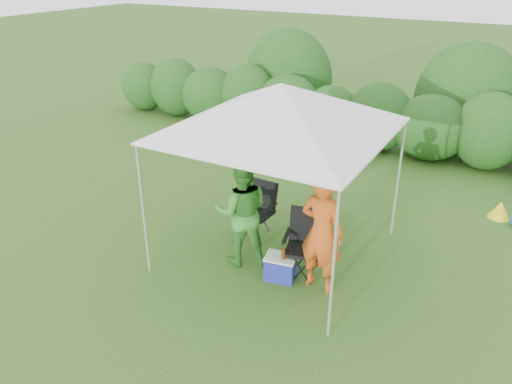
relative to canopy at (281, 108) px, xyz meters
The scene contains 10 objects.
ground 2.51m from the canopy, 90.00° to the right, with size 70.00×70.00×0.00m, color #38631F.
hedge 5.74m from the canopy, 88.74° to the left, with size 16.70×1.53×1.80m.
canopy is the anchor object (origin of this frame).
chair_right 2.01m from the canopy, 26.43° to the right, with size 0.74×0.70×1.03m.
chair_left 2.04m from the canopy, 146.03° to the left, with size 0.62×0.57×0.96m.
man 1.92m from the canopy, 30.82° to the right, with size 0.67×0.44×1.84m, color #D25217.
woman 1.70m from the canopy, 124.28° to the right, with size 0.87×0.68×1.79m, color #3A8D2E.
cooler 2.40m from the canopy, 60.33° to the right, with size 0.52×0.42×0.39m.
bottle 2.14m from the canopy, 58.16° to the right, with size 0.06×0.06×0.22m, color #592D0C.
lawn_toy 4.97m from the canopy, 43.42° to the left, with size 0.67×0.56×0.33m.
Camera 1 is at (3.16, -5.90, 4.50)m, focal length 35.00 mm.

